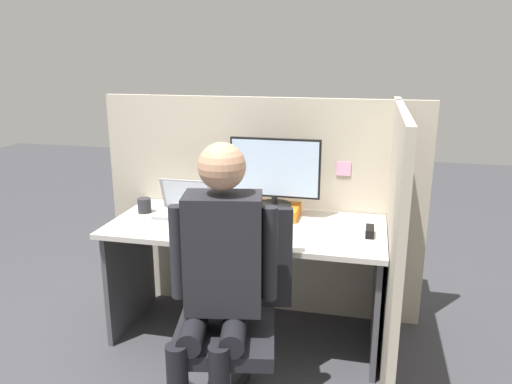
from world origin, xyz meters
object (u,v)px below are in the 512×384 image
(laptop, at_px, (184,208))
(office_chair, at_px, (234,311))
(carrot_toy, at_px, (271,233))
(stapler, at_px, (370,231))
(pen_cup, at_px, (144,205))
(person, at_px, (219,269))
(monitor, at_px, (275,171))
(paper_box, at_px, (274,211))

(laptop, xyz_separation_m, office_chair, (0.50, -0.67, -0.28))
(carrot_toy, relative_size, office_chair, 0.13)
(stapler, bearing_deg, office_chair, -137.57)
(carrot_toy, height_order, pen_cup, pen_cup)
(person, bearing_deg, stapler, 47.65)
(monitor, relative_size, laptop, 1.67)
(paper_box, xyz_separation_m, stapler, (0.57, -0.21, -0.01))
(laptop, bearing_deg, carrot_toy, -21.86)
(pen_cup, bearing_deg, monitor, 8.04)
(carrot_toy, height_order, office_chair, office_chair)
(laptop, xyz_separation_m, carrot_toy, (0.59, -0.24, -0.03))
(stapler, bearing_deg, carrot_toy, -165.60)
(paper_box, relative_size, pen_cup, 3.32)
(monitor, height_order, office_chair, monitor)
(laptop, height_order, carrot_toy, laptop)
(paper_box, distance_m, monitor, 0.25)
(paper_box, bearing_deg, person, -94.35)
(stapler, distance_m, carrot_toy, 0.54)
(monitor, bearing_deg, person, -94.34)
(stapler, relative_size, person, 0.10)
(paper_box, bearing_deg, pen_cup, -172.15)
(laptop, relative_size, person, 0.25)
(paper_box, distance_m, carrot_toy, 0.35)
(office_chair, height_order, person, person)
(stapler, xyz_separation_m, office_chair, (-0.61, -0.56, -0.26))
(laptop, distance_m, stapler, 1.12)
(monitor, distance_m, office_chair, 0.93)
(paper_box, height_order, office_chair, office_chair)
(monitor, bearing_deg, laptop, -168.67)
(carrot_toy, xyz_separation_m, person, (-0.12, -0.57, 0.03))
(laptop, relative_size, carrot_toy, 2.55)
(office_chair, bearing_deg, stapler, 42.43)
(paper_box, height_order, laptop, laptop)
(paper_box, bearing_deg, office_chair, -93.12)
(paper_box, bearing_deg, carrot_toy, -81.57)
(carrot_toy, distance_m, pen_cup, 0.89)
(stapler, bearing_deg, person, -132.35)
(paper_box, distance_m, office_chair, 0.82)
(office_chair, relative_size, pen_cup, 10.70)
(office_chair, xyz_separation_m, person, (-0.03, -0.14, 0.28))
(paper_box, distance_m, pen_cup, 0.81)
(laptop, xyz_separation_m, pen_cup, (-0.26, -0.00, 0.00))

